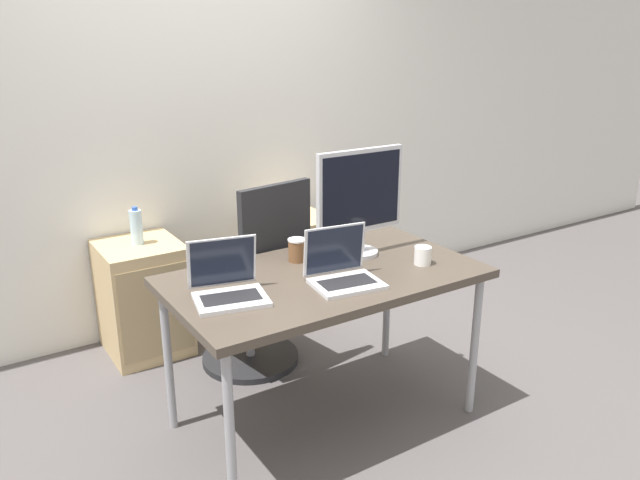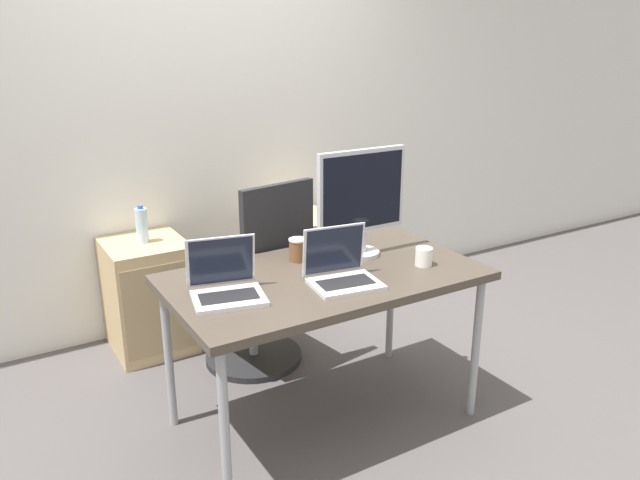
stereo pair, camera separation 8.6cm
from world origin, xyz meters
name	(u,v)px [view 2 (the right image)]	position (x,y,z in m)	size (l,w,h in m)	color
ground_plane	(324,418)	(0.00, 0.00, 0.00)	(14.00, 14.00, 0.00)	#514C4C
wall_back	(203,121)	(0.00, 1.46, 1.30)	(10.00, 0.05, 2.60)	silver
desk	(324,285)	(0.00, 0.00, 0.72)	(1.43, 0.80, 0.78)	#473D33
office_chair	(259,297)	(-0.04, 0.65, 0.42)	(0.56, 0.59, 1.10)	#232326
cabinet_left	(149,296)	(-0.51, 1.18, 0.34)	(0.45, 0.48, 0.67)	tan
cabinet_right	(300,264)	(0.52, 1.18, 0.34)	(0.45, 0.48, 0.67)	tan
water_bottle	(142,225)	(-0.51, 1.18, 0.78)	(0.07, 0.07, 0.22)	silver
laptop_left	(341,272)	(0.00, -0.14, 0.83)	(0.32, 0.29, 0.24)	silver
laptop_right	(226,285)	(-0.49, -0.01, 0.83)	(0.34, 0.32, 0.24)	silver
monitor	(361,200)	(0.28, 0.12, 1.06)	(0.48, 0.19, 0.53)	#B7B7BC
coffee_cup_white	(424,257)	(0.46, -0.15, 0.82)	(0.08, 0.08, 0.09)	white
coffee_cup_brown	(298,250)	(-0.02, 0.21, 0.83)	(0.09, 0.09, 0.11)	brown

